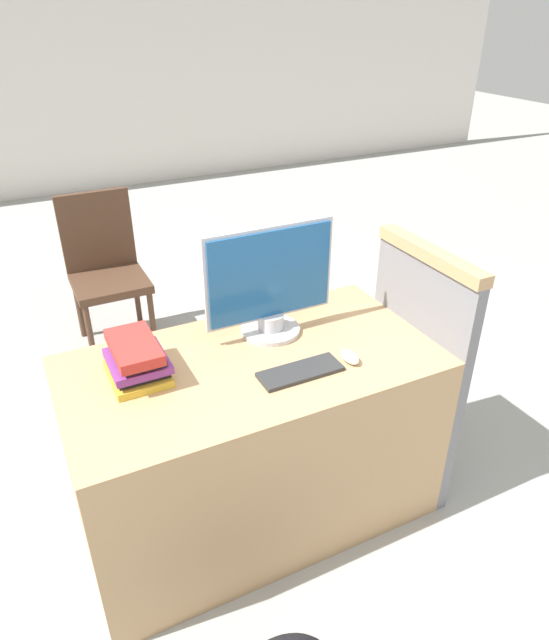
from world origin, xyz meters
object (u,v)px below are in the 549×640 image
object	(u,v)px
monitor	(270,285)
far_chair	(105,264)
book_stack	(137,359)
mouse	(350,357)
keyboard	(300,372)

from	to	relation	value
monitor	far_chair	size ratio (longest dim) A/B	0.57
book_stack	monitor	bearing A→B (deg)	7.02
monitor	book_stack	bearing A→B (deg)	-172.98
far_chair	monitor	bearing A→B (deg)	-129.82
mouse	book_stack	size ratio (longest dim) A/B	0.35
keyboard	mouse	distance (m)	0.20
mouse	book_stack	bearing A→B (deg)	160.60
mouse	book_stack	world-z (taller)	book_stack
keyboard	mouse	world-z (taller)	mouse
keyboard	far_chair	bearing A→B (deg)	100.35
keyboard	book_stack	bearing A→B (deg)	155.07
mouse	far_chair	bearing A→B (deg)	106.11
keyboard	monitor	bearing A→B (deg)	84.20
book_stack	far_chair	distance (m)	1.68
book_stack	far_chair	world-z (taller)	far_chair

